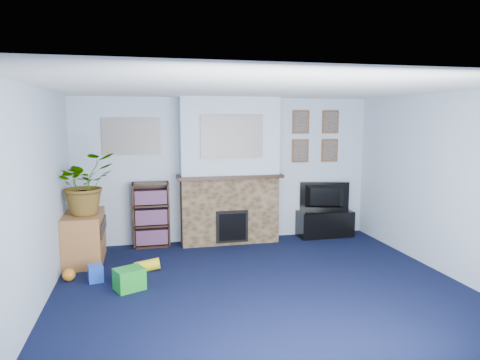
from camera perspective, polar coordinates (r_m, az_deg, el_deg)
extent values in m
cube|color=black|center=(5.39, 3.07, -14.26)|extent=(5.00, 4.50, 0.01)
cube|color=white|center=(5.00, 3.28, 12.10)|extent=(5.00, 4.50, 0.01)
cube|color=#A9BACD|center=(7.22, -1.75, 1.37)|extent=(5.00, 0.04, 2.40)
cube|color=#A9BACD|center=(3.01, 15.17, -8.64)|extent=(5.00, 0.04, 2.40)
cube|color=#A9BACD|center=(4.99, -25.63, -2.52)|extent=(0.04, 4.50, 2.40)
cube|color=#A9BACD|center=(6.22, 25.89, -0.56)|extent=(0.04, 4.50, 2.40)
cube|color=brown|center=(7.14, -1.42, -4.01)|extent=(1.60, 0.40, 1.10)
cube|color=brown|center=(6.98, -1.45, 5.66)|extent=(1.60, 0.40, 1.30)
cube|color=brown|center=(7.01, -1.38, 0.54)|extent=(1.72, 0.50, 0.05)
cube|color=brown|center=(6.99, -1.07, -6.20)|extent=(0.52, 0.08, 0.52)
cube|color=brown|center=(6.95, -1.00, -6.28)|extent=(0.44, 0.02, 0.44)
cube|color=gray|center=(6.77, -1.09, 5.84)|extent=(1.00, 0.03, 0.68)
cube|color=gray|center=(7.03, -14.30, 5.67)|extent=(0.90, 0.03, 0.58)
cube|color=brown|center=(7.51, 8.12, 7.67)|extent=(0.30, 0.03, 0.40)
cube|color=brown|center=(7.73, 11.96, 7.59)|extent=(0.30, 0.03, 0.40)
cube|color=brown|center=(7.53, 8.04, 3.86)|extent=(0.30, 0.03, 0.40)
cube|color=brown|center=(7.75, 11.85, 3.89)|extent=(0.30, 0.03, 0.40)
cube|color=black|center=(7.71, 11.24, -5.73)|extent=(0.95, 0.40, 0.45)
imported|color=black|center=(7.63, 11.28, -2.22)|extent=(0.87, 0.32, 0.50)
cube|color=black|center=(7.19, -11.77, -4.30)|extent=(0.58, 0.02, 1.05)
cube|color=black|center=(7.06, -13.99, -4.60)|extent=(0.03, 0.28, 1.05)
cube|color=black|center=(7.07, -9.52, -4.45)|extent=(0.03, 0.28, 1.05)
cube|color=black|center=(7.19, -11.63, -8.50)|extent=(0.56, 0.28, 0.03)
cube|color=black|center=(7.10, -11.71, -5.90)|extent=(0.56, 0.28, 0.03)
cube|color=black|center=(7.03, -11.79, -3.29)|extent=(0.56, 0.28, 0.03)
cube|color=black|center=(6.97, -11.87, -0.43)|extent=(0.56, 0.28, 0.03)
cube|color=black|center=(7.13, -11.67, -7.33)|extent=(0.50, 0.22, 0.24)
cube|color=black|center=(7.05, -11.74, -4.74)|extent=(0.50, 0.22, 0.24)
cube|color=black|center=(6.99, -11.82, -2.18)|extent=(0.50, 0.22, 0.22)
cube|color=#975E30|center=(6.62, -20.02, -7.26)|extent=(0.51, 0.92, 0.72)
imported|color=#26661E|center=(6.40, -19.98, -0.42)|extent=(1.03, 1.00, 0.88)
cube|color=gold|center=(6.96, -2.11, 1.27)|extent=(0.11, 0.07, 0.15)
cylinder|color=#B2BFC6|center=(7.04, 1.07, 1.44)|extent=(0.04, 0.04, 0.14)
sphere|color=slate|center=(6.90, -5.25, 1.14)|extent=(0.12, 0.12, 0.12)
cylinder|color=blue|center=(7.14, 3.91, 1.35)|extent=(0.06, 0.06, 0.13)
cube|color=#198C26|center=(5.48, -14.54, -12.58)|extent=(0.41, 0.38, 0.26)
sphere|color=orange|center=(6.00, -21.86, -11.58)|extent=(0.16, 0.16, 0.16)
cube|color=blue|center=(5.86, -18.69, -11.68)|extent=(0.21, 0.21, 0.22)
cylinder|color=yellow|center=(6.08, -12.24, -11.10)|extent=(0.35, 0.16, 0.20)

